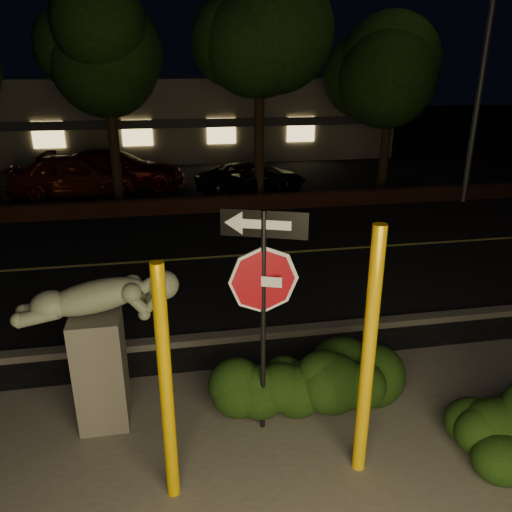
{
  "coord_description": "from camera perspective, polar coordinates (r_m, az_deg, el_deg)",
  "views": [
    {
      "loc": [
        -0.86,
        -4.76,
        4.5
      ],
      "look_at": [
        0.53,
        2.77,
        1.6
      ],
      "focal_mm": 35.0,
      "sensor_mm": 36.0,
      "label": 1
    }
  ],
  "objects": [
    {
      "name": "building",
      "position": [
        29.87,
        -9.15,
        15.7
      ],
      "size": [
        22.0,
        10.2,
        4.0
      ],
      "color": "gray",
      "rests_on": "ground"
    },
    {
      "name": "hedge_right",
      "position": [
        7.14,
        8.74,
        -12.38
      ],
      "size": [
        2.14,
        1.57,
        1.25
      ],
      "primitive_type": "ellipsoid",
      "rotation": [
        0.0,
        0.0,
        -0.32
      ],
      "color": "black",
      "rests_on": "ground"
    },
    {
      "name": "parked_car_red",
      "position": [
        19.83,
        -20.0,
        8.74
      ],
      "size": [
        4.68,
        1.94,
        1.59
      ],
      "primitive_type": "imported",
      "rotation": [
        0.0,
        0.0,
        1.58
      ],
      "color": "maroon",
      "rests_on": "ground"
    },
    {
      "name": "brick_wall",
      "position": [
        16.64,
        -7.21,
        5.78
      ],
      "size": [
        40.0,
        0.35,
        0.5
      ],
      "primitive_type": "cube",
      "color": "#482317",
      "rests_on": "ground"
    },
    {
      "name": "lane_marking",
      "position": [
        12.62,
        -5.89,
        -0.18
      ],
      "size": [
        80.0,
        0.12,
        0.0
      ],
      "primitive_type": "cube",
      "color": "#D0C253",
      "rests_on": "road"
    },
    {
      "name": "road",
      "position": [
        12.62,
        -5.88,
        -0.24
      ],
      "size": [
        80.0,
        8.0,
        0.01
      ],
      "primitive_type": "cube",
      "color": "black",
      "rests_on": "ground"
    },
    {
      "name": "parked_car_dark",
      "position": [
        19.05,
        -0.39,
        8.89
      ],
      "size": [
        4.62,
        3.22,
        1.17
      ],
      "primitive_type": "imported",
      "rotation": [
        0.0,
        0.0,
        1.91
      ],
      "color": "black",
      "rests_on": "ground"
    },
    {
      "name": "yellow_pole_right",
      "position": [
        5.7,
        12.69,
        -11.29
      ],
      "size": [
        0.15,
        0.15,
        3.06
      ],
      "primitive_type": "cylinder",
      "color": "yellow",
      "rests_on": "ground"
    },
    {
      "name": "tree_far_c",
      "position": [
        17.92,
        0.38,
        24.46
      ],
      "size": [
        4.8,
        4.8,
        7.84
      ],
      "color": "black",
      "rests_on": "ground"
    },
    {
      "name": "ground",
      "position": [
        15.46,
        -6.85,
        3.67
      ],
      "size": [
        90.0,
        90.0,
        0.0
      ],
      "primitive_type": "plane",
      "color": "black",
      "rests_on": "ground"
    },
    {
      "name": "parked_car_darkred",
      "position": [
        20.33,
        -15.77,
        9.4
      ],
      "size": [
        5.33,
        2.25,
        1.54
      ],
      "primitive_type": "imported",
      "rotation": [
        0.0,
        0.0,
        1.55
      ],
      "color": "#3F0707",
      "rests_on": "ground"
    },
    {
      "name": "yellow_pole_left",
      "position": [
        5.39,
        -10.22,
        -14.74
      ],
      "size": [
        0.14,
        0.14,
        2.81
      ],
      "primitive_type": "cylinder",
      "color": "#E9B200",
      "rests_on": "ground"
    },
    {
      "name": "hedge_center",
      "position": [
        7.11,
        1.73,
        -14.05
      ],
      "size": [
        1.86,
        1.24,
        0.89
      ],
      "primitive_type": "ellipsoid",
      "rotation": [
        0.0,
        0.0,
        0.28
      ],
      "color": "black",
      "rests_on": "ground"
    },
    {
      "name": "tree_far_b",
      "position": [
        18.1,
        -17.29,
        24.83
      ],
      "size": [
        5.2,
        5.2,
        8.41
      ],
      "color": "black",
      "rests_on": "ground"
    },
    {
      "name": "sculpture",
      "position": [
        6.69,
        -17.44,
        -8.69
      ],
      "size": [
        1.99,
        0.62,
        2.15
      ],
      "rotation": [
        0.0,
        0.0,
        -0.0
      ],
      "color": "#4C4944",
      "rests_on": "ground"
    },
    {
      "name": "streetlight",
      "position": [
        18.76,
        24.66,
        22.8
      ],
      "size": [
        1.42,
        0.59,
        9.63
      ],
      "rotation": [
        0.0,
        0.0,
        0.25
      ],
      "color": "#4C4B51",
      "rests_on": "ground"
    },
    {
      "name": "parking_lot",
      "position": [
        22.24,
        -8.15,
        8.88
      ],
      "size": [
        40.0,
        12.0,
        0.01
      ],
      "primitive_type": "cube",
      "color": "black",
      "rests_on": "ground"
    },
    {
      "name": "tree_far_d",
      "position": [
        19.92,
        15.57,
        22.7
      ],
      "size": [
        4.4,
        4.4,
        7.42
      ],
      "color": "black",
      "rests_on": "ground"
    },
    {
      "name": "signpost",
      "position": [
        5.91,
        0.86,
        -2.89
      ],
      "size": [
        0.96,
        0.39,
        3.0
      ],
      "rotation": [
        0.0,
        0.0,
        -0.36
      ],
      "color": "black",
      "rests_on": "ground"
    },
    {
      "name": "curb",
      "position": [
        8.9,
        -3.57,
        -9.24
      ],
      "size": [
        80.0,
        0.25,
        0.12
      ],
      "primitive_type": "cube",
      "color": "#4C4944",
      "rests_on": "ground"
    }
  ]
}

